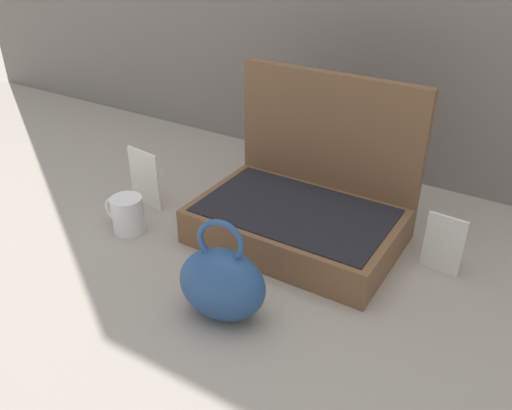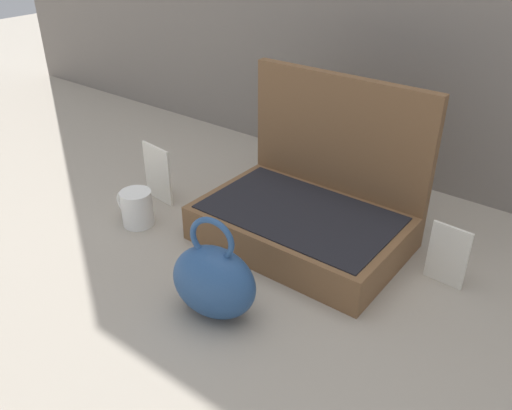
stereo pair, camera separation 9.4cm
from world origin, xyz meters
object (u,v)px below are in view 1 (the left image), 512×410
open_suitcase (304,205)px  info_card_left (443,244)px  teal_pouch_handbag (222,283)px  coffee_mug (127,214)px  poster_card_right (145,178)px

open_suitcase → info_card_left: bearing=5.1°
open_suitcase → teal_pouch_handbag: open_suitcase is taller
open_suitcase → coffee_mug: size_ratio=4.09×
open_suitcase → coffee_mug: bearing=-150.7°
open_suitcase → info_card_left: 0.31m
info_card_left → open_suitcase: bearing=-171.7°
open_suitcase → teal_pouch_handbag: bearing=-89.4°
info_card_left → poster_card_right: (-0.72, -0.11, 0.01)m
open_suitcase → poster_card_right: open_suitcase is taller
teal_pouch_handbag → info_card_left: (0.31, 0.36, -0.01)m
teal_pouch_handbag → coffee_mug: bearing=160.7°
teal_pouch_handbag → open_suitcase: bearing=90.6°
open_suitcase → poster_card_right: (-0.41, -0.09, -0.00)m
teal_pouch_handbag → info_card_left: bearing=49.3°
teal_pouch_handbag → poster_card_right: (-0.41, 0.24, -0.00)m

